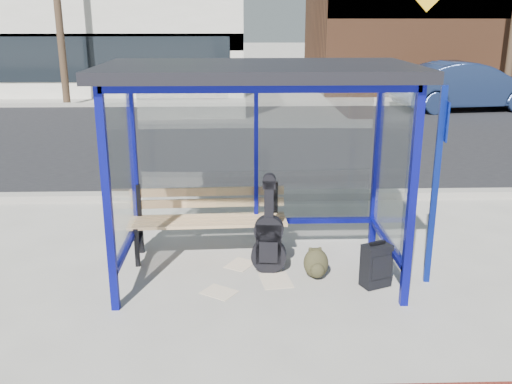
{
  "coord_description": "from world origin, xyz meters",
  "views": [
    {
      "loc": [
        -0.21,
        -6.07,
        2.9
      ],
      "look_at": [
        -0.02,
        0.2,
        0.96
      ],
      "focal_mm": 40.0,
      "sensor_mm": 36.0,
      "label": 1
    }
  ],
  "objects_px": {
    "bench": "(208,217)",
    "backpack": "(316,264)",
    "guitar_bag": "(269,239)",
    "parked_car": "(468,86)",
    "suitcase": "(376,266)"
  },
  "relations": [
    {
      "from": "bench",
      "to": "backpack",
      "type": "relative_size",
      "value": 5.59
    },
    {
      "from": "bench",
      "to": "guitar_bag",
      "type": "bearing_deg",
      "value": -37.78
    },
    {
      "from": "bench",
      "to": "backpack",
      "type": "distance_m",
      "value": 1.49
    },
    {
      "from": "bench",
      "to": "backpack",
      "type": "height_order",
      "value": "bench"
    },
    {
      "from": "backpack",
      "to": "parked_car",
      "type": "distance_m",
      "value": 13.7
    },
    {
      "from": "bench",
      "to": "parked_car",
      "type": "height_order",
      "value": "parked_car"
    },
    {
      "from": "suitcase",
      "to": "guitar_bag",
      "type": "bearing_deg",
      "value": 137.72
    },
    {
      "from": "bench",
      "to": "guitar_bag",
      "type": "relative_size",
      "value": 1.72
    },
    {
      "from": "bench",
      "to": "parked_car",
      "type": "xyz_separation_m",
      "value": [
        7.7,
        11.4,
        0.25
      ]
    },
    {
      "from": "guitar_bag",
      "to": "backpack",
      "type": "height_order",
      "value": "guitar_bag"
    },
    {
      "from": "bench",
      "to": "parked_car",
      "type": "distance_m",
      "value": 13.76
    },
    {
      "from": "guitar_bag",
      "to": "parked_car",
      "type": "height_order",
      "value": "parked_car"
    },
    {
      "from": "suitcase",
      "to": "bench",
      "type": "bearing_deg",
      "value": 131.0
    },
    {
      "from": "backpack",
      "to": "parked_car",
      "type": "relative_size",
      "value": 0.08
    },
    {
      "from": "guitar_bag",
      "to": "suitcase",
      "type": "height_order",
      "value": "guitar_bag"
    }
  ]
}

